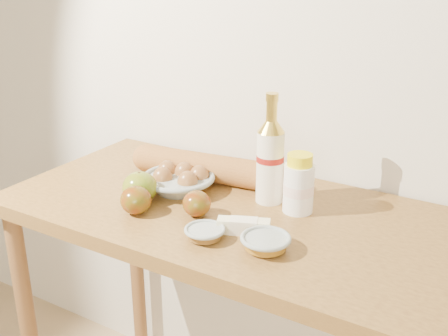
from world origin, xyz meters
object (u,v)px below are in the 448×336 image
Objects in this scene: baguette at (208,168)px; table at (230,249)px; cream_bottle at (299,185)px; bourbon_bottle at (270,159)px; egg_bowl at (179,180)px.

table is at bearing -47.62° from baguette.
bourbon_bottle is at bearing -176.71° from cream_bottle.
bourbon_bottle is at bearing -16.73° from baguette.
cream_bottle is 0.34m from egg_bowl.
bourbon_bottle is 0.10m from cream_bottle.
cream_bottle is at bearing 24.54° from table.
egg_bowl is (-0.33, -0.05, -0.04)m from cream_bottle.
egg_bowl is at bearing -115.02° from baguette.
cream_bottle is (0.09, -0.02, -0.05)m from bourbon_bottle.
cream_bottle reaches higher than baguette.
bourbon_bottle is 1.90× the size of cream_bottle.
egg_bowl reaches higher than table.
cream_bottle is (0.16, 0.07, 0.19)m from table.
table is 7.79× the size of cream_bottle.
baguette reaches higher than table.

